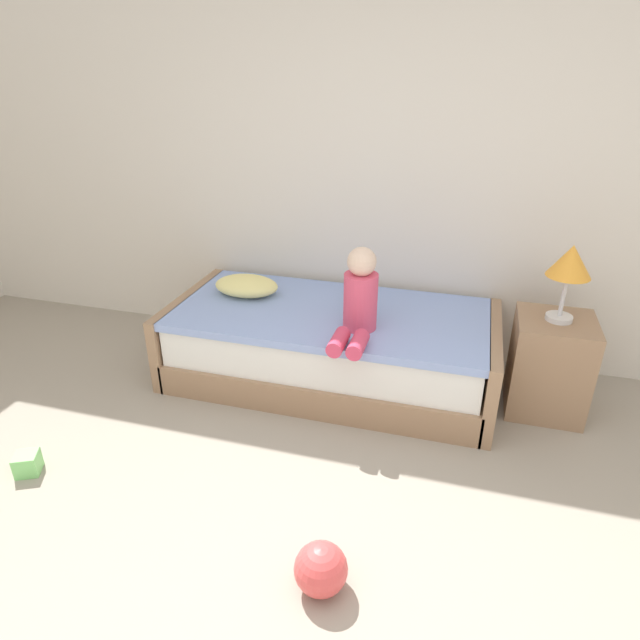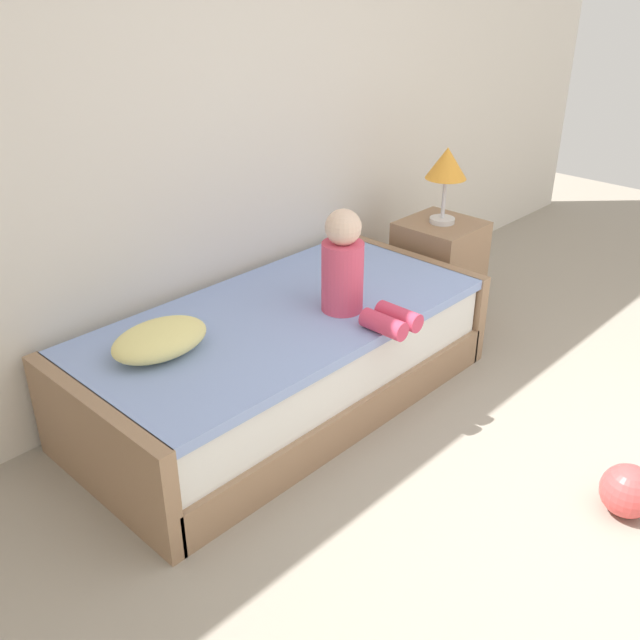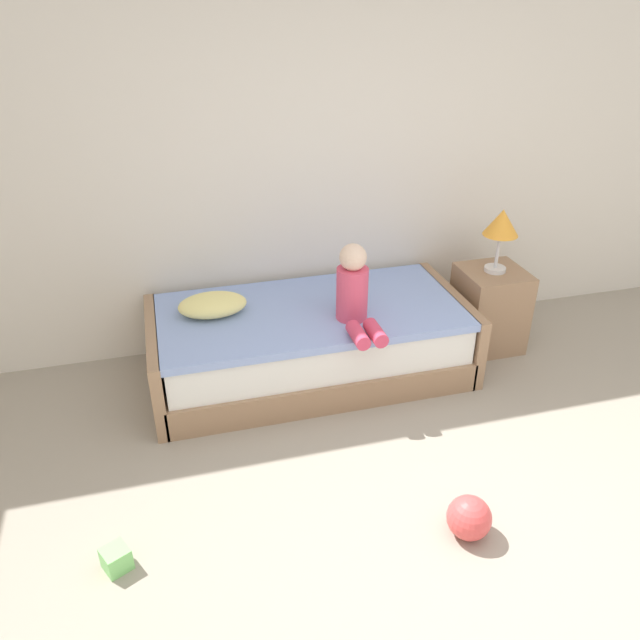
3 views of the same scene
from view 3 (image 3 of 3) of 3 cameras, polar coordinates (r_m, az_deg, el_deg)
ground_plane at (r=3.06m, az=15.50°, el=-24.31°), size 9.20×9.20×0.00m
wall_rear at (r=4.36m, az=0.90°, el=16.28°), size 7.20×0.10×2.90m
bed at (r=4.20m, az=-0.89°, el=-2.04°), size 2.11×1.00×0.50m
nightstand at (r=4.67m, az=15.28°, el=1.02°), size 0.44×0.44×0.60m
table_lamp at (r=4.42m, az=16.35°, el=8.34°), size 0.24×0.24×0.45m
child_figure at (r=3.84m, az=3.20°, el=2.60°), size 0.20×0.51×0.50m
pillow at (r=4.04m, az=-9.86°, el=1.39°), size 0.44×0.30×0.13m
toy_ball at (r=3.24m, az=13.55°, el=-17.25°), size 0.22×0.22×0.22m
toy_block at (r=3.20m, az=-18.23°, el=-20.13°), size 0.16×0.16×0.12m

